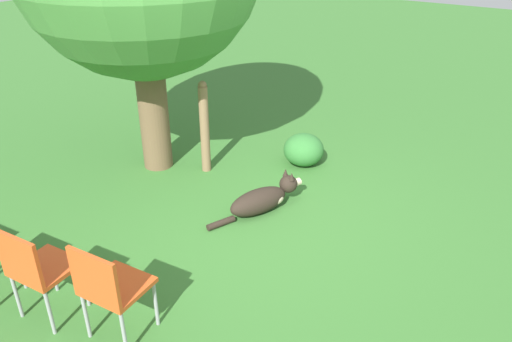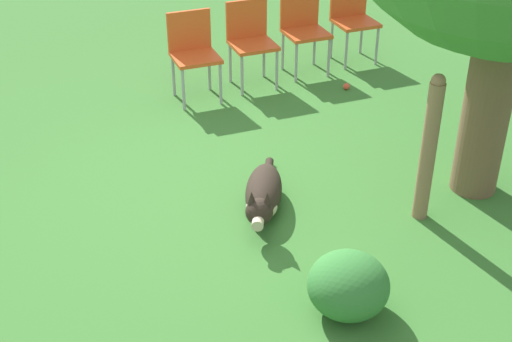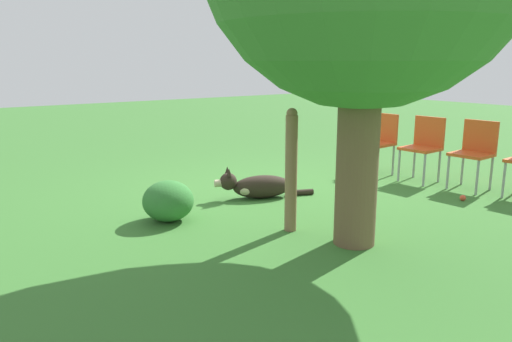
# 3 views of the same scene
# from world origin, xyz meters

# --- Properties ---
(ground_plane) EXTENTS (30.00, 30.00, 0.00)m
(ground_plane) POSITION_xyz_m (0.00, 0.00, 0.00)
(ground_plane) COLOR #38702D
(dog) EXTENTS (1.14, 0.57, 0.39)m
(dog) POSITION_xyz_m (0.13, -0.18, 0.14)
(dog) COLOR #2D231C
(dog) RESTS_ON ground_plane
(fence_post) EXTENTS (0.11, 0.11, 1.17)m
(fence_post) POSITION_xyz_m (0.56, 0.93, 0.59)
(fence_post) COLOR #846647
(fence_post) RESTS_ON ground_plane
(red_chair_0) EXTENTS (0.44, 0.46, 0.86)m
(red_chair_0) POSITION_xyz_m (-2.05, -0.19, 0.51)
(red_chair_0) COLOR #D14C1E
(red_chair_0) RESTS_ON ground_plane
(red_chair_1) EXTENTS (0.44, 0.46, 0.86)m
(red_chair_1) POSITION_xyz_m (-2.20, 0.45, 0.51)
(red_chair_1) COLOR #D14C1E
(red_chair_1) RESTS_ON ground_plane
(red_chair_2) EXTENTS (0.44, 0.46, 0.86)m
(red_chair_2) POSITION_xyz_m (-2.35, 1.09, 0.51)
(red_chair_2) COLOR #D14C1E
(red_chair_2) RESTS_ON ground_plane
(red_chair_3) EXTENTS (0.44, 0.46, 0.86)m
(red_chair_3) POSITION_xyz_m (-2.50, 1.72, 0.51)
(red_chair_3) COLOR #D14C1E
(red_chair_3) RESTS_ON ground_plane
(tennis_ball) EXTENTS (0.07, 0.07, 0.07)m
(tennis_ball) POSITION_xyz_m (-1.73, 1.34, 0.03)
(tennis_ball) COLOR #E54C33
(tennis_ball) RESTS_ON ground_plane
(low_shrub) EXTENTS (0.52, 0.52, 0.41)m
(low_shrub) POSITION_xyz_m (1.36, -0.03, 0.21)
(low_shrub) COLOR #337533
(low_shrub) RESTS_ON ground_plane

